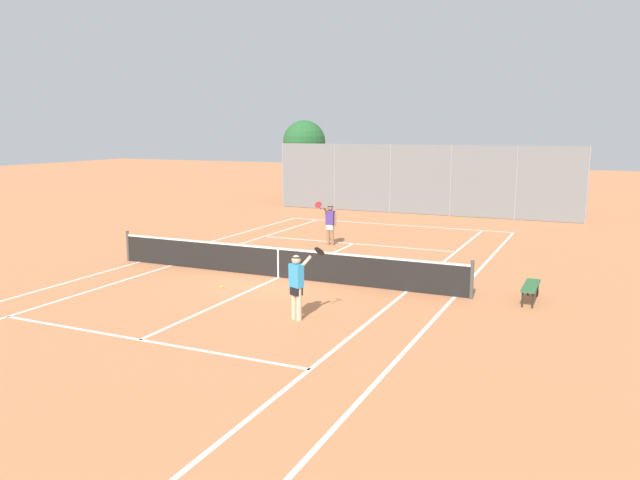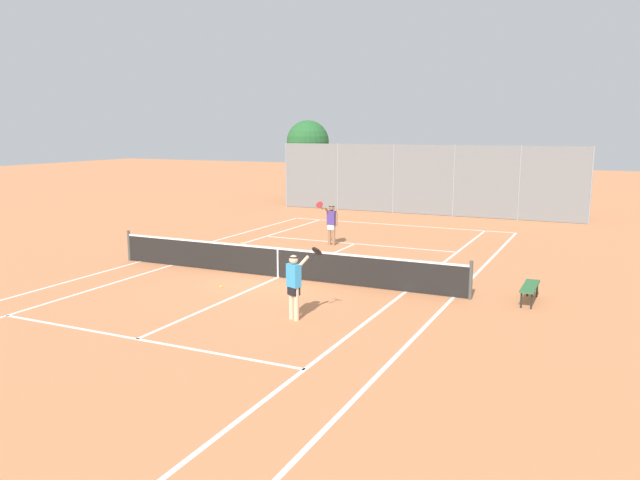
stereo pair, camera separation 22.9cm
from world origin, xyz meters
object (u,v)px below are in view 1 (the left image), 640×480
at_px(player_far_left, 330,222).
at_px(loose_tennis_ball_1, 222,287).
at_px(tennis_net, 278,262).
at_px(player_near_side, 297,282).
at_px(tree_behind_left, 304,143).
at_px(loose_tennis_ball_0, 240,243).
at_px(courtside_bench, 531,287).

relative_size(player_far_left, loose_tennis_ball_1, 26.88).
relative_size(tennis_net, loose_tennis_ball_1, 181.82).
xyz_separation_m(player_near_side, player_far_left, (-3.22, 9.37, 0.00)).
relative_size(loose_tennis_ball_1, tree_behind_left, 0.01).
height_order(tennis_net, loose_tennis_ball_1, tennis_net).
relative_size(player_near_side, loose_tennis_ball_0, 26.88).
relative_size(tennis_net, player_near_side, 6.76).
relative_size(player_near_side, courtside_bench, 1.18).
xyz_separation_m(player_far_left, loose_tennis_ball_1, (-0.13, -7.57, -0.89)).
bearing_deg(loose_tennis_ball_0, loose_tennis_ball_1, -62.68).
relative_size(tennis_net, courtside_bench, 8.00).
bearing_deg(tree_behind_left, loose_tennis_ball_0, -73.94).
bearing_deg(loose_tennis_ball_0, tennis_net, -47.20).
bearing_deg(player_near_side, player_far_left, 108.98).
xyz_separation_m(loose_tennis_ball_1, tree_behind_left, (-7.40, 20.68, 3.63)).
xyz_separation_m(courtside_bench, tree_behind_left, (-15.72, 18.46, 3.26)).
height_order(loose_tennis_ball_1, courtside_bench, courtside_bench).
distance_m(player_far_left, loose_tennis_ball_0, 3.73).
bearing_deg(tree_behind_left, player_far_left, -60.13).
relative_size(tennis_net, loose_tennis_ball_0, 181.82).
distance_m(player_near_side, courtside_bench, 6.41).
xyz_separation_m(player_far_left, loose_tennis_ball_0, (-3.39, -1.26, -0.89)).
xyz_separation_m(loose_tennis_ball_0, loose_tennis_ball_1, (3.26, -6.32, 0.00)).
bearing_deg(tennis_net, player_far_left, 97.46).
distance_m(loose_tennis_ball_1, courtside_bench, 8.62).
height_order(tennis_net, player_near_side, player_near_side).
bearing_deg(player_far_left, tennis_net, -82.54).
bearing_deg(tree_behind_left, player_near_side, -64.44).
height_order(loose_tennis_ball_0, courtside_bench, courtside_bench).
height_order(player_near_side, tree_behind_left, tree_behind_left).
bearing_deg(tennis_net, tree_behind_left, 113.72).
bearing_deg(loose_tennis_ball_0, player_far_left, 20.34).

